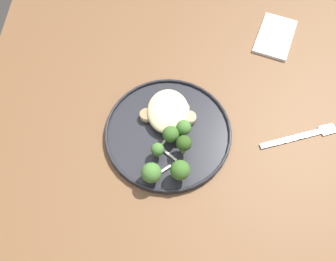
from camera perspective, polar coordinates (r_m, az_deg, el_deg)
name	(u,v)px	position (r m, az deg, el deg)	size (l,w,h in m)	color
ground	(176,212)	(1.46, 1.39, -13.98)	(6.00, 6.00, 0.00)	#2D2B28
wooden_dining_table	(182,148)	(0.83, 2.37, -3.10)	(1.40, 1.00, 0.74)	brown
dinner_plate	(168,133)	(0.75, 0.00, -0.41)	(0.29, 0.29, 0.02)	#232328
noodle_bed	(168,111)	(0.76, 0.01, 3.39)	(0.12, 0.10, 0.04)	beige
seared_scallop_center_golden	(162,106)	(0.77, -0.97, 4.31)	(0.02, 0.02, 0.02)	#E5C689
seared_scallop_front_small	(189,118)	(0.76, 3.70, 2.22)	(0.03, 0.03, 0.02)	beige
seared_scallop_tiny_bay	(183,109)	(0.77, 2.55, 3.78)	(0.03, 0.03, 0.02)	#DBB77A
seared_scallop_right_edge	(147,115)	(0.76, -3.71, 2.67)	(0.03, 0.03, 0.01)	#DBB77A
seared_scallop_half_hidden	(164,99)	(0.78, -0.70, 5.55)	(0.02, 0.02, 0.01)	#DBB77A
seared_scallop_rear_pale	(177,123)	(0.75, 1.58, 1.36)	(0.03, 0.03, 0.02)	#E5C689
broccoli_floret_center_pile	(180,170)	(0.67, 2.12, -6.91)	(0.04, 0.04, 0.06)	#7A994C
broccoli_floret_right_tilted	(183,144)	(0.70, 2.64, -2.29)	(0.03, 0.03, 0.06)	#7A994C
broccoli_floret_beside_noodles	(158,150)	(0.70, -1.83, -3.32)	(0.03, 0.03, 0.04)	#89A356
broccoli_floret_front_edge	(151,173)	(0.68, -2.91, -7.34)	(0.04, 0.04, 0.05)	#89A356
broccoli_floret_left_leaning	(183,128)	(0.72, 2.66, 0.44)	(0.03, 0.03, 0.05)	#7A994C
broccoli_floret_rear_charred	(171,134)	(0.72, 0.50, -0.68)	(0.04, 0.04, 0.05)	#89A356
onion_sliver_curled_piece	(160,173)	(0.71, -1.39, -7.30)	(0.06, 0.01, 0.00)	silver
onion_sliver_short_strip	(167,153)	(0.72, -0.14, -3.91)	(0.05, 0.01, 0.00)	silver
onion_sliver_long_sliver	(160,128)	(0.75, -1.46, 0.37)	(0.04, 0.01, 0.00)	silver
onion_sliver_pale_crescent	(167,137)	(0.74, -0.14, -1.22)	(0.04, 0.01, 0.00)	silver
dinner_fork	(301,136)	(0.81, 22.07, -0.93)	(0.07, 0.18, 0.00)	silver
folded_napkin	(275,36)	(0.98, 18.07, 15.25)	(0.15, 0.09, 0.01)	white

